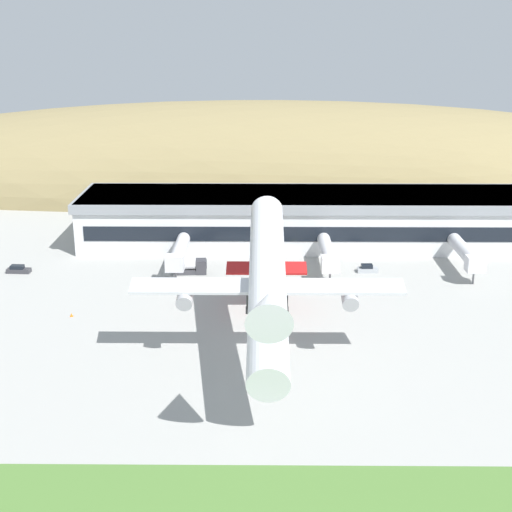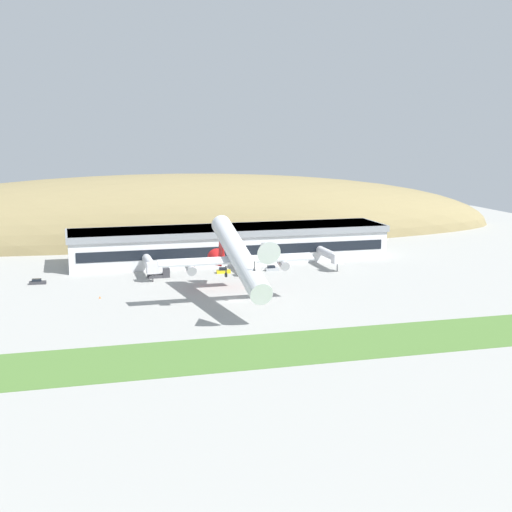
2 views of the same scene
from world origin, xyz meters
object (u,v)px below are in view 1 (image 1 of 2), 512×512
object	(u,v)px
jetway_0	(179,253)
jetway_2	(466,254)
service_car_2	(18,270)
fuel_truck	(190,266)
terminal_building	(317,215)
service_car_0	(291,268)
service_car_1	(367,269)
jetway_1	(328,253)
cargo_airplane	(267,282)
traffic_cone_0	(71,315)

from	to	relation	value
jetway_0	jetway_2	bearing A→B (deg)	-0.06
service_car_2	fuel_truck	xyz separation A→B (m)	(33.11, -0.15, 0.94)
terminal_building	jetway_2	size ratio (longest dim) A/B	5.94
service_car_0	service_car_2	xyz separation A→B (m)	(-52.47, -1.16, -0.08)
service_car_1	jetway_1	bearing A→B (deg)	-175.52
terminal_building	jetway_2	xyz separation A→B (m)	(27.08, -19.42, -2.21)
jetway_0	service_car_1	size ratio (longest dim) A/B	4.29
service_car_1	cargo_airplane	bearing A→B (deg)	-117.30
terminal_building	traffic_cone_0	world-z (taller)	terminal_building
service_car_2	service_car_1	bearing A→B (deg)	0.78
jetway_2	fuel_truck	distance (m)	52.79
terminal_building	service_car_2	distance (m)	62.28
service_car_1	fuel_truck	xyz separation A→B (m)	(-34.14, -1.06, 0.91)
jetway_2	service_car_2	bearing A→B (deg)	-179.72
jetway_2	fuel_truck	world-z (taller)	jetway_2
jetway_0	fuel_truck	distance (m)	3.31
terminal_building	cargo_airplane	xyz separation A→B (m)	(-11.11, -56.88, 5.86)
service_car_1	fuel_truck	distance (m)	34.17
terminal_building	fuel_truck	size ratio (longest dim) A/B	15.84
jetway_1	service_car_1	size ratio (longest dim) A/B	4.38
fuel_truck	traffic_cone_0	bearing A→B (deg)	-129.64
cargo_airplane	service_car_0	world-z (taller)	cargo_airplane
jetway_0	service_car_1	world-z (taller)	jetway_0
jetway_0	cargo_airplane	distance (m)	41.86
service_car_2	traffic_cone_0	world-z (taller)	service_car_2
jetway_1	jetway_2	world-z (taller)	same
terminal_building	cargo_airplane	distance (m)	58.25
jetway_1	traffic_cone_0	bearing A→B (deg)	-153.83
service_car_1	traffic_cone_0	world-z (taller)	service_car_1
service_car_0	service_car_2	distance (m)	52.48
terminal_building	jetway_0	distance (m)	33.96
traffic_cone_0	fuel_truck	bearing A→B (deg)	50.36
jetway_1	service_car_1	xyz separation A→B (m)	(7.82, 0.61, -3.34)
service_car_0	traffic_cone_0	size ratio (longest dim) A/B	7.28
jetway_2	service_car_2	xyz separation A→B (m)	(-85.84, -0.43, -3.37)
service_car_0	service_car_2	size ratio (longest dim) A/B	0.92
service_car_1	fuel_truck	bearing A→B (deg)	-178.22
cargo_airplane	traffic_cone_0	world-z (taller)	cargo_airplane
service_car_2	traffic_cone_0	distance (m)	26.37
cargo_airplane	traffic_cone_0	size ratio (longest dim) A/B	91.27
terminal_building	jetway_0	xyz separation A→B (m)	(-27.82, -19.36, -2.21)
service_car_2	jetway_1	bearing A→B (deg)	0.29
jetway_0	traffic_cone_0	world-z (taller)	jetway_0
jetway_2	service_car_0	world-z (taller)	jetway_2
service_car_1	traffic_cone_0	distance (m)	56.14
jetway_1	service_car_2	xyz separation A→B (m)	(-59.43, -0.30, -3.37)
terminal_building	service_car_0	bearing A→B (deg)	-108.63
cargo_airplane	service_car_2	world-z (taller)	cargo_airplane
cargo_airplane	service_car_0	xyz separation A→B (m)	(4.81, 38.20, -11.36)
jetway_1	service_car_2	bearing A→B (deg)	-179.71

